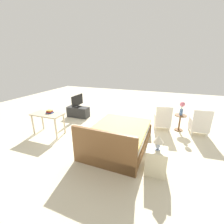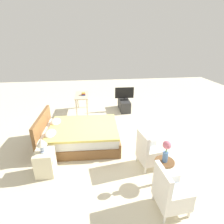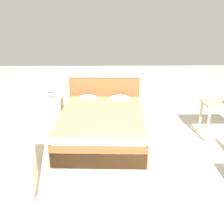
% 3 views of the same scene
% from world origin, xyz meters
% --- Properties ---
extents(ground_plane, '(16.00, 16.00, 0.00)m').
position_xyz_m(ground_plane, '(0.00, 0.00, 0.00)').
color(ground_plane, beige).
extents(bed, '(1.64, 2.20, 0.96)m').
position_xyz_m(bed, '(-0.18, 0.95, 0.30)').
color(bed, brown).
rests_on(bed, ground_plane).
extents(armchair_by_window_left, '(0.58, 0.58, 0.92)m').
position_xyz_m(armchair_by_window_left, '(-2.50, -0.74, 0.37)').
color(armchair_by_window_left, white).
rests_on(armchair_by_window_left, ground_plane).
extents(armchair_by_window_right, '(0.62, 0.62, 0.92)m').
position_xyz_m(armchair_by_window_right, '(-1.32, -0.74, 0.37)').
color(armchair_by_window_right, white).
rests_on(armchair_by_window_right, ground_plane).
extents(side_table, '(0.40, 0.40, 0.58)m').
position_xyz_m(side_table, '(-1.90, -0.87, 0.37)').
color(side_table, brown).
rests_on(side_table, ground_plane).
extents(flower_vase, '(0.17, 0.17, 0.48)m').
position_xyz_m(flower_vase, '(-1.90, -0.87, 0.87)').
color(flower_vase, '#4C709E').
rests_on(flower_vase, side_table).
extents(nightstand, '(0.44, 0.41, 0.59)m').
position_xyz_m(nightstand, '(-1.29, 1.65, 0.29)').
color(nightstand, beige).
rests_on(nightstand, ground_plane).
extents(table_lamp, '(0.22, 0.22, 0.33)m').
position_xyz_m(table_lamp, '(-1.29, 1.65, 0.80)').
color(table_lamp, '#9EADC6').
rests_on(table_lamp, nightstand).
extents(tv_stand, '(0.96, 0.40, 0.45)m').
position_xyz_m(tv_stand, '(2.24, -0.82, 0.23)').
color(tv_stand, '#2D2D2D').
rests_on(tv_stand, ground_plane).
extents(tv_flatscreen, '(0.21, 0.78, 0.53)m').
position_xyz_m(tv_flatscreen, '(2.25, -0.82, 0.73)').
color(tv_flatscreen, black).
rests_on(tv_flatscreen, tv_stand).
extents(vanity_desk, '(1.04, 0.52, 0.73)m').
position_xyz_m(vanity_desk, '(2.28, 0.94, 0.62)').
color(vanity_desk, beige).
rests_on(vanity_desk, ground_plane).
extents(book_stack, '(0.24, 0.16, 0.10)m').
position_xyz_m(book_stack, '(2.24, 0.86, 0.77)').
color(book_stack, '#284C8E').
rests_on(book_stack, vanity_desk).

